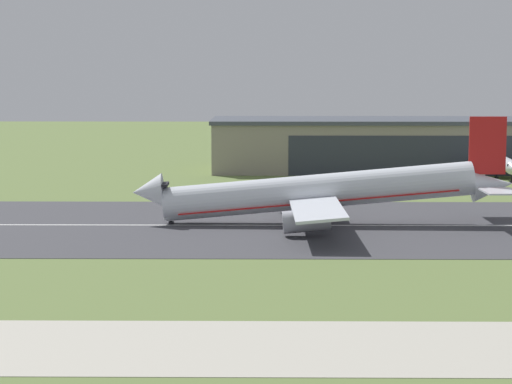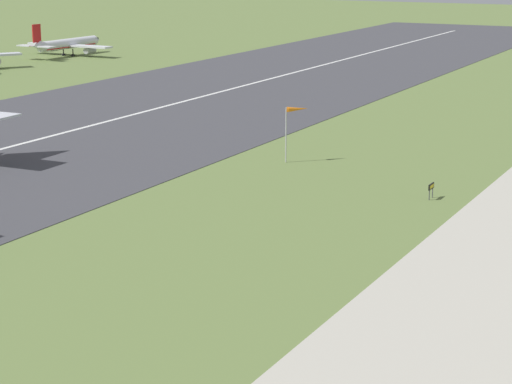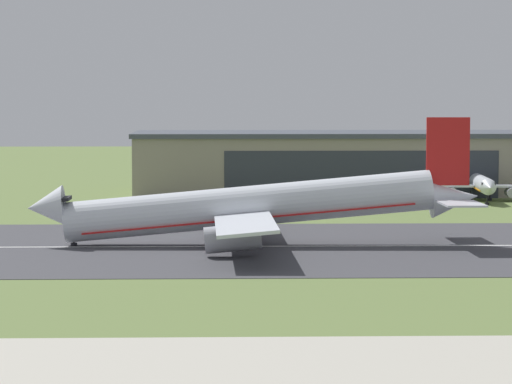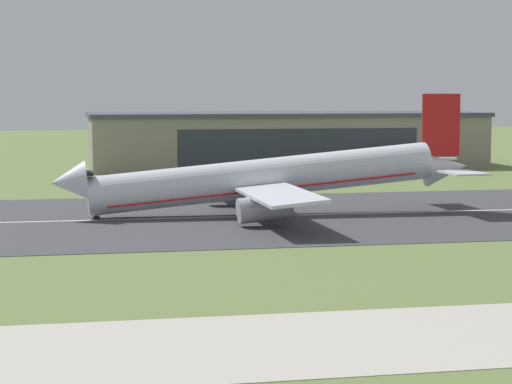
% 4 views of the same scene
% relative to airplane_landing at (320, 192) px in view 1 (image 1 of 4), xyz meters
% --- Properties ---
extents(runway_strip, '(474.18, 54.17, 0.06)m').
position_rel_airplane_landing_xyz_m(runway_strip, '(18.62, -1.47, -4.87)').
color(runway_strip, '#3D3D42').
rests_on(runway_strip, ground_plane).
extents(runway_centreline, '(426.76, 0.70, 0.01)m').
position_rel_airplane_landing_xyz_m(runway_centreline, '(18.62, -1.47, -4.84)').
color(runway_centreline, silver).
rests_on(runway_centreline, runway_strip).
extents(hangar_building, '(86.66, 27.32, 12.08)m').
position_rel_airplane_landing_xyz_m(hangar_building, '(22.36, 83.66, 1.16)').
color(hangar_building, gray).
rests_on(hangar_building, ground_plane).
extents(airplane_landing, '(58.30, 48.92, 16.41)m').
position_rel_airplane_landing_xyz_m(airplane_landing, '(0.00, 0.00, 0.00)').
color(airplane_landing, silver).
rests_on(airplane_landing, ground_plane).
extents(airplane_parked_west, '(21.49, 25.80, 9.60)m').
position_rel_airplane_landing_xyz_m(airplane_parked_west, '(43.57, 65.51, -1.75)').
color(airplane_parked_west, silver).
rests_on(airplane_parked_west, ground_plane).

